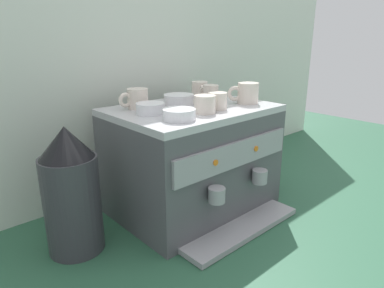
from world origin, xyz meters
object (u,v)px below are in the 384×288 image
Objects in this scene: ceramic_cup_5 at (210,94)px; ceramic_cup_2 at (216,101)px; ceramic_bowl_2 at (150,109)px; ceramic_bowl_1 at (179,99)px; milk_pitcher at (261,165)px; ceramic_cup_3 at (204,104)px; ceramic_cup_0 at (247,93)px; ceramic_cup_4 at (200,90)px; coffee_grinder at (71,192)px; ceramic_cup_1 at (137,99)px; espresso_machine at (193,159)px; ceramic_bowl_0 at (179,115)px.

ceramic_cup_2 is at bearing -124.19° from ceramic_cup_5.
ceramic_bowl_2 is (-0.22, 0.10, -0.01)m from ceramic_cup_2.
ceramic_bowl_2 is at bearing -160.23° from ceramic_bowl_1.
ceramic_cup_2 reaches higher than ceramic_bowl_1.
ceramic_cup_3 is at bearing -169.69° from milk_pitcher.
ceramic_cup_0 is 1.21× the size of ceramic_cup_4.
ceramic_cup_1 is at bearing 13.94° from coffee_grinder.
ceramic_cup_0 is 1.36× the size of ceramic_cup_2.
coffee_grinder is (-0.29, 0.03, -0.23)m from ceramic_bowl_2.
espresso_machine is 4.05× the size of milk_pitcher.
ceramic_bowl_1 reaches higher than coffee_grinder.
ceramic_cup_5 reaches higher than ceramic_cup_4.
ceramic_bowl_1 is at bearing 49.86° from ceramic_bowl_0.
ceramic_bowl_2 is 0.24× the size of coffee_grinder.
ceramic_cup_0 is 1.08× the size of ceramic_cup_3.
ceramic_cup_0 reaches higher than ceramic_cup_1.
ceramic_cup_5 is 0.29m from ceramic_bowl_2.
coffee_grinder is (-0.48, 0.04, -0.00)m from espresso_machine.
espresso_machine is 5.65× the size of ceramic_bowl_0.
ceramic_bowl_0 is at bearing -153.74° from ceramic_cup_5.
ceramic_cup_4 is 0.24× the size of coffee_grinder.
ceramic_cup_3 is 0.60m from milk_pitcher.
ceramic_cup_3 is (0.13, -0.22, -0.01)m from ceramic_cup_1.
espresso_machine is at bearing -140.90° from ceramic_cup_4.
ceramic_bowl_1 and ceramic_bowl_2 have the same top height.
ceramic_cup_1 reaches higher than ceramic_cup_5.
ceramic_cup_0 is at bearing 4.62° from ceramic_bowl_0.
ceramic_bowl_1 is 0.53m from coffee_grinder.
ceramic_bowl_1 reaches higher than espresso_machine.
ceramic_cup_0 is at bearing 3.08° from ceramic_cup_3.
ceramic_cup_1 is at bearing 144.96° from espresso_machine.
ceramic_bowl_0 is 0.13m from ceramic_bowl_2.
milk_pitcher is (0.60, 0.10, -0.36)m from ceramic_bowl_0.
ceramic_cup_5 reaches higher than ceramic_bowl_0.
ceramic_bowl_0 is (-0.17, -0.12, 0.22)m from espresso_machine.
ceramic_cup_5 is at bearing -2.41° from coffee_grinder.
ceramic_cup_1 is 0.28× the size of coffee_grinder.
ceramic_bowl_0 is at bearing -130.14° from ceramic_bowl_1.
ceramic_bowl_1 is 1.19× the size of ceramic_bowl_2.
ceramic_cup_5 is 0.50m from milk_pitcher.
ceramic_cup_2 and ceramic_cup_3 have the same top height.
ceramic_cup_3 is at bearing -18.00° from coffee_grinder.
ceramic_bowl_0 reaches higher than espresso_machine.
ceramic_bowl_2 is (-0.18, -0.07, -0.00)m from ceramic_bowl_1.
ceramic_cup_1 is 0.78× the size of milk_pitcher.
ceramic_bowl_0 is at bearing -27.11° from coffee_grinder.
milk_pitcher is at bearing 9.73° from ceramic_bowl_0.
ceramic_cup_2 is at bearing 10.72° from ceramic_cup_3.
espresso_machine is 0.26m from ceramic_cup_3.
coffee_grinder is at bearing -175.35° from ceramic_bowl_1.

